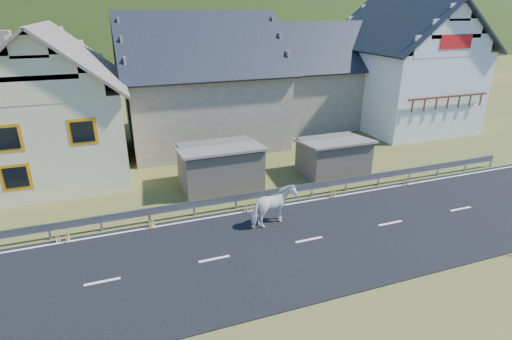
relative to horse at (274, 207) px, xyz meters
name	(u,v)px	position (x,y,z in m)	size (l,w,h in m)	color
ground	(309,241)	(0.91, -1.66, -0.91)	(160.00, 160.00, 0.00)	#414D1E
road	(309,240)	(0.91, -1.66, -0.89)	(60.00, 7.00, 0.04)	black
lane_markings	(309,240)	(0.91, -1.66, -0.87)	(60.00, 6.60, 0.01)	silver
guardrail	(275,192)	(0.91, 2.02, -0.35)	(28.10, 0.09, 0.75)	#93969B
shed_left	(220,167)	(-1.09, 4.84, 0.19)	(4.30, 3.30, 2.40)	brown
shed_right	(333,157)	(5.41, 4.34, 0.09)	(3.80, 2.90, 2.20)	brown
house_cream	(52,96)	(-9.10, 10.34, 3.44)	(7.80, 9.80, 8.30)	beige
house_stone_a	(200,75)	(-0.09, 13.34, 3.72)	(10.80, 9.80, 8.90)	gray
house_stone_b	(316,70)	(9.91, 15.34, 3.32)	(9.80, 8.80, 8.10)	gray
house_white	(402,60)	(15.91, 12.34, 4.15)	(8.80, 10.80, 9.70)	white
mountain	(138,76)	(5.91, 178.34, -20.91)	(440.00, 280.00, 260.00)	#26380F
horse	(274,207)	(0.00, 0.00, 0.00)	(2.07, 0.94, 1.75)	white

